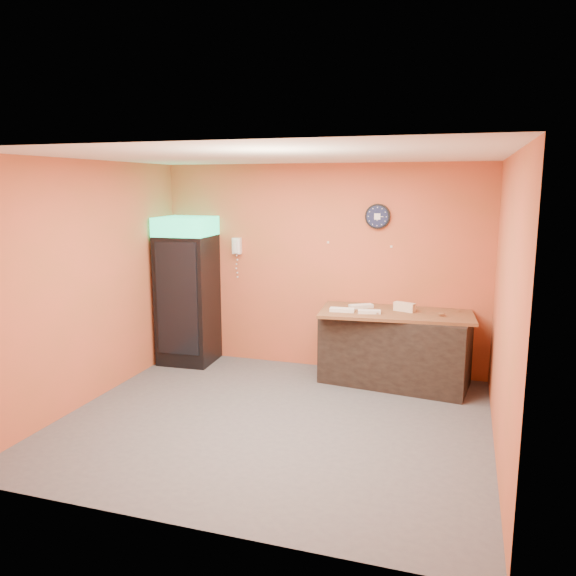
% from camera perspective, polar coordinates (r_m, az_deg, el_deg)
% --- Properties ---
extents(floor, '(4.50, 4.50, 0.00)m').
position_cam_1_polar(floor, '(6.23, -1.47, -13.38)').
color(floor, '#47474C').
rests_on(floor, ground).
extents(back_wall, '(4.50, 0.02, 2.80)m').
position_cam_1_polar(back_wall, '(7.70, 3.35, 2.09)').
color(back_wall, '#CF563A').
rests_on(back_wall, floor).
extents(left_wall, '(0.02, 4.00, 2.80)m').
position_cam_1_polar(left_wall, '(6.87, -19.56, 0.49)').
color(left_wall, '#CF563A').
rests_on(left_wall, floor).
extents(right_wall, '(0.02, 4.00, 2.80)m').
position_cam_1_polar(right_wall, '(5.51, 21.16, -1.96)').
color(right_wall, '#CF563A').
rests_on(right_wall, floor).
extents(ceiling, '(4.50, 4.00, 0.02)m').
position_cam_1_polar(ceiling, '(5.71, -1.61, 13.28)').
color(ceiling, white).
rests_on(ceiling, back_wall).
extents(beverage_cooler, '(0.76, 0.78, 2.08)m').
position_cam_1_polar(beverage_cooler, '(8.06, -10.27, -0.46)').
color(beverage_cooler, black).
rests_on(beverage_cooler, floor).
extents(prep_counter, '(1.89, 1.01, 0.91)m').
position_cam_1_polar(prep_counter, '(7.32, 10.81, -6.11)').
color(prep_counter, black).
rests_on(prep_counter, floor).
extents(wall_clock, '(0.33, 0.06, 0.33)m').
position_cam_1_polar(wall_clock, '(7.45, 9.09, 7.20)').
color(wall_clock, black).
rests_on(wall_clock, back_wall).
extents(wall_phone, '(0.12, 0.11, 0.23)m').
position_cam_1_polar(wall_phone, '(8.00, -5.24, 4.27)').
color(wall_phone, white).
rests_on(wall_phone, back_wall).
extents(butcher_paper, '(1.96, 1.06, 0.04)m').
position_cam_1_polar(butcher_paper, '(7.20, 10.94, -2.50)').
color(butcher_paper, brown).
rests_on(butcher_paper, prep_counter).
extents(sub_roll_stack, '(0.28, 0.18, 0.11)m').
position_cam_1_polar(sub_roll_stack, '(7.21, 11.74, -1.90)').
color(sub_roll_stack, beige).
rests_on(sub_roll_stack, butcher_paper).
extents(wrapped_sandwich_left, '(0.32, 0.14, 0.04)m').
position_cam_1_polar(wrapped_sandwich_left, '(7.09, 5.53, -2.22)').
color(wrapped_sandwich_left, silver).
rests_on(wrapped_sandwich_left, butcher_paper).
extents(wrapped_sandwich_mid, '(0.29, 0.16, 0.04)m').
position_cam_1_polar(wrapped_sandwich_mid, '(7.03, 8.25, -2.40)').
color(wrapped_sandwich_mid, silver).
rests_on(wrapped_sandwich_mid, butcher_paper).
extents(wrapped_sandwich_right, '(0.32, 0.26, 0.04)m').
position_cam_1_polar(wrapped_sandwich_right, '(7.33, 7.44, -1.84)').
color(wrapped_sandwich_right, silver).
rests_on(wrapped_sandwich_right, butcher_paper).
extents(kitchen_tool, '(0.06, 0.06, 0.06)m').
position_cam_1_polar(kitchen_tool, '(7.35, 11.90, -1.87)').
color(kitchen_tool, silver).
rests_on(kitchen_tool, butcher_paper).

